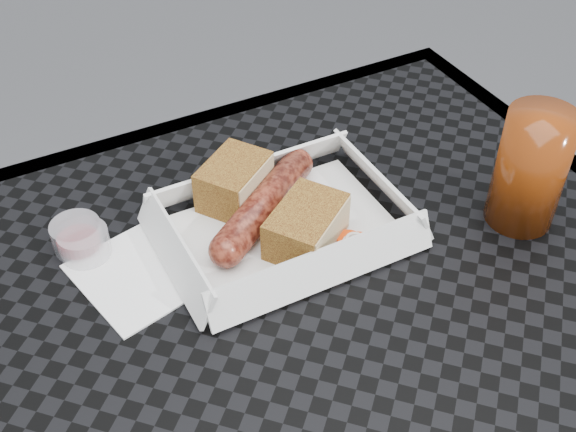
% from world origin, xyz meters
% --- Properties ---
extents(patio_table, '(0.80, 0.80, 0.74)m').
position_xyz_m(patio_table, '(0.00, 0.00, 0.67)').
color(patio_table, black).
rests_on(patio_table, ground).
extents(food_tray, '(0.22, 0.15, 0.00)m').
position_xyz_m(food_tray, '(0.04, 0.15, 0.75)').
color(food_tray, white).
rests_on(food_tray, patio_table).
extents(bratwurst, '(0.16, 0.12, 0.03)m').
position_xyz_m(bratwurst, '(0.03, 0.18, 0.77)').
color(bratwurst, maroon).
rests_on(bratwurst, food_tray).
extents(bread_near, '(0.09, 0.09, 0.05)m').
position_xyz_m(bread_near, '(0.01, 0.22, 0.77)').
color(bread_near, olive).
rests_on(bread_near, food_tray).
extents(bread_far, '(0.10, 0.10, 0.04)m').
position_xyz_m(bread_far, '(0.05, 0.13, 0.77)').
color(bread_far, olive).
rests_on(bread_far, food_tray).
extents(veg_garnish, '(0.03, 0.03, 0.00)m').
position_xyz_m(veg_garnish, '(0.08, 0.10, 0.75)').
color(veg_garnish, '#F8440A').
rests_on(veg_garnish, food_tray).
extents(napkin, '(0.14, 0.14, 0.00)m').
position_xyz_m(napkin, '(-0.11, 0.17, 0.75)').
color(napkin, white).
rests_on(napkin, patio_table).
extents(condiment_cup_sauce, '(0.05, 0.05, 0.03)m').
position_xyz_m(condiment_cup_sauce, '(-0.16, 0.23, 0.76)').
color(condiment_cup_sauce, maroon).
rests_on(condiment_cup_sauce, patio_table).
extents(condiment_cup_empty, '(0.05, 0.05, 0.03)m').
position_xyz_m(condiment_cup_empty, '(-0.15, 0.22, 0.76)').
color(condiment_cup_empty, silver).
rests_on(condiment_cup_empty, patio_table).
extents(drink_glass, '(0.07, 0.07, 0.13)m').
position_xyz_m(drink_glass, '(0.27, 0.06, 0.81)').
color(drink_glass, '#662608').
rests_on(drink_glass, patio_table).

